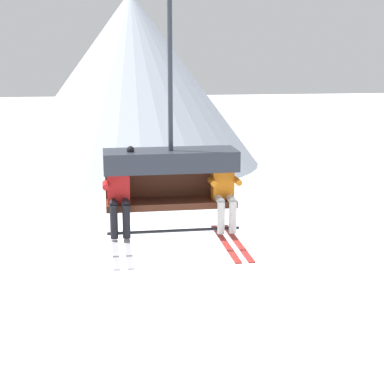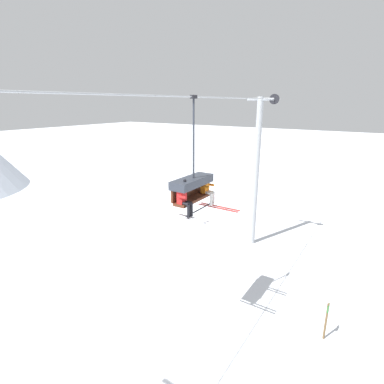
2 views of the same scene
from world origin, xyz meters
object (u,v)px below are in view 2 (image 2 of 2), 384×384
object	(u,v)px
skier_orange	(208,189)
trail_sign	(326,319)
skier_red	(185,199)
chairlift_chair	(192,184)
lift_tower_far	(256,171)

from	to	relation	value
skier_orange	trail_sign	bearing A→B (deg)	-75.94
skier_red	trail_sign	xyz separation A→B (m)	(2.72, -4.67, -4.75)
chairlift_chair	trail_sign	xyz separation A→B (m)	(1.95, -4.89, -5.07)
chairlift_chair	skier_orange	distance (m)	0.88
trail_sign	lift_tower_far	bearing A→B (deg)	41.47
skier_red	skier_orange	bearing A→B (deg)	-0.25
chairlift_chair	skier_orange	bearing A→B (deg)	-15.80
skier_orange	trail_sign	world-z (taller)	skier_orange
lift_tower_far	trail_sign	world-z (taller)	lift_tower_far
chairlift_chair	skier_red	distance (m)	0.86
skier_red	lift_tower_far	bearing A→B (deg)	5.83
lift_tower_far	trail_sign	bearing A→B (deg)	-138.53
skier_orange	trail_sign	xyz separation A→B (m)	(1.17, -4.67, -4.73)
chairlift_chair	skier_orange	size ratio (longest dim) A/B	2.37
skier_red	skier_orange	size ratio (longest dim) A/B	1.00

